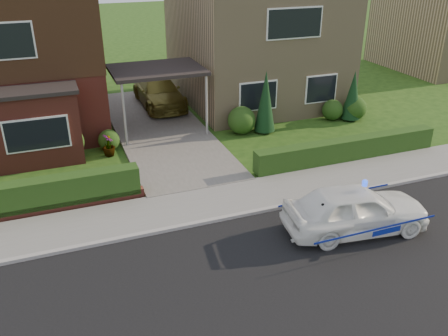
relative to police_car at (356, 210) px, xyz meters
name	(u,v)px	position (x,y,z in m)	size (l,w,h in m)	color
ground	(269,282)	(-3.25, -1.20, -0.70)	(120.00, 120.00, 0.00)	#1F4312
road	(269,282)	(-3.25, -1.20, -0.70)	(60.00, 6.00, 0.02)	black
kerb	(224,218)	(-3.25, 1.85, -0.64)	(60.00, 0.16, 0.12)	#9E9993
sidewalk	(213,202)	(-3.25, 2.90, -0.65)	(60.00, 2.00, 0.10)	slate
driveway	(160,129)	(-3.25, 9.80, -0.64)	(3.80, 12.00, 0.12)	#666059
house_left	(3,39)	(-9.03, 12.70, 3.11)	(7.50, 9.53, 7.25)	brown
house_right	(255,27)	(2.55, 12.79, 2.96)	(7.50, 8.06, 7.25)	tan
carport_link	(157,71)	(-3.25, 9.75, 1.96)	(3.80, 3.00, 2.77)	black
dwarf_wall	(16,214)	(-9.05, 4.10, -0.52)	(7.70, 0.25, 0.36)	brown
hedge_left	(17,217)	(-9.05, 4.25, -0.70)	(7.50, 0.55, 0.90)	#183511
hedge_right	(346,161)	(2.55, 4.15, -0.70)	(7.50, 0.55, 0.80)	#183511
shrub_left_mid	(66,143)	(-7.25, 8.10, -0.04)	(1.32, 1.32, 1.32)	#183511
shrub_left_near	(109,140)	(-5.65, 8.40, -0.28)	(0.84, 0.84, 0.84)	#183511
shrub_right_near	(242,120)	(-0.05, 8.20, -0.10)	(1.20, 1.20, 1.20)	#183511
shrub_right_mid	(332,110)	(4.55, 8.30, -0.22)	(0.96, 0.96, 0.96)	#183511
shrub_right_far	(355,108)	(5.55, 8.00, -0.16)	(1.08, 1.08, 1.08)	#183511
conifer_a	(265,103)	(0.95, 8.00, 0.60)	(0.90, 0.90, 2.60)	black
conifer_b	(353,97)	(5.35, 8.00, 0.40)	(0.90, 0.90, 2.20)	black
neighbour_right	(444,26)	(16.75, 14.80, 1.90)	(6.50, 7.00, 5.20)	tan
police_car	(356,210)	(0.00, 0.00, 0.00)	(3.77, 4.28, 1.56)	white
driveway_car	(159,92)	(-2.49, 12.98, 0.11)	(1.92, 4.72, 1.37)	olive
potted_plant_c	(109,146)	(-5.75, 7.80, -0.27)	(0.48, 0.48, 0.86)	gray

